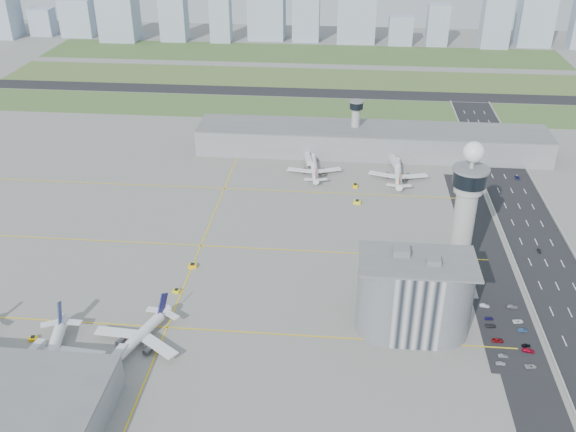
# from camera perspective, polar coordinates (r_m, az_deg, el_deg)

# --- Properties ---
(ground) EXTENTS (1000.00, 1000.00, 0.00)m
(ground) POSITION_cam_1_polar(r_m,az_deg,el_deg) (267.65, -0.71, -6.41)
(ground) COLOR gray
(grass_strip_0) EXTENTS (480.00, 50.00, 0.08)m
(grass_strip_0) POSITION_cam_1_polar(r_m,az_deg,el_deg) (470.78, -0.25, 9.59)
(grass_strip_0) COLOR #456530
(grass_strip_0) RESTS_ON ground
(grass_strip_1) EXTENTS (480.00, 60.00, 0.08)m
(grass_strip_1) POSITION_cam_1_polar(r_m,az_deg,el_deg) (541.93, 0.55, 12.16)
(grass_strip_1) COLOR #546B32
(grass_strip_1) RESTS_ON ground
(grass_strip_2) EXTENTS (480.00, 70.00, 0.08)m
(grass_strip_2) POSITION_cam_1_polar(r_m,az_deg,el_deg) (618.82, 1.20, 14.25)
(grass_strip_2) COLOR #405C2B
(grass_strip_2) RESTS_ON ground
(runway) EXTENTS (480.00, 22.00, 0.10)m
(runway) POSITION_cam_1_polar(r_m,az_deg,el_deg) (505.74, 0.17, 10.95)
(runway) COLOR black
(runway) RESTS_ON ground
(highway) EXTENTS (28.00, 500.00, 0.10)m
(highway) POSITION_cam_1_polar(r_m,az_deg,el_deg) (281.69, 23.44, -7.14)
(highway) COLOR black
(highway) RESTS_ON ground
(barrier_left) EXTENTS (0.60, 500.00, 1.20)m
(barrier_left) POSITION_cam_1_polar(r_m,az_deg,el_deg) (277.17, 20.70, -7.02)
(barrier_left) COLOR #9E9E99
(barrier_left) RESTS_ON ground
(landside_road) EXTENTS (18.00, 260.00, 0.08)m
(landside_road) POSITION_cam_1_polar(r_m,az_deg,el_deg) (266.77, 18.87, -8.33)
(landside_road) COLOR black
(landside_road) RESTS_ON ground
(parking_lot) EXTENTS (20.00, 44.00, 0.10)m
(parking_lot) POSITION_cam_1_polar(r_m,az_deg,el_deg) (257.01, 18.96, -9.92)
(parking_lot) COLOR black
(parking_lot) RESTS_ON ground
(taxiway_line_h_0) EXTENTS (260.00, 0.60, 0.01)m
(taxiway_line_h_0) POSITION_cam_1_polar(r_m,az_deg,el_deg) (250.96, -10.70, -9.72)
(taxiway_line_h_0) COLOR yellow
(taxiway_line_h_0) RESTS_ON ground
(taxiway_line_h_1) EXTENTS (260.00, 0.60, 0.01)m
(taxiway_line_h_1) POSITION_cam_1_polar(r_m,az_deg,el_deg) (298.53, -7.77, -2.64)
(taxiway_line_h_1) COLOR yellow
(taxiway_line_h_1) RESTS_ON ground
(taxiway_line_h_2) EXTENTS (260.00, 0.60, 0.01)m
(taxiway_line_h_2) POSITION_cam_1_polar(r_m,az_deg,el_deg) (349.95, -5.69, 2.44)
(taxiway_line_h_2) COLOR yellow
(taxiway_line_h_2) RESTS_ON ground
(taxiway_line_v) EXTENTS (0.60, 260.00, 0.01)m
(taxiway_line_v) POSITION_cam_1_polar(r_m,az_deg,el_deg) (298.53, -7.77, -2.64)
(taxiway_line_v) COLOR yellow
(taxiway_line_v) RESTS_ON ground
(control_tower) EXTENTS (14.00, 14.00, 64.50)m
(control_tower) POSITION_cam_1_polar(r_m,az_deg,el_deg) (259.59, 15.45, 0.32)
(control_tower) COLOR #ADAAA5
(control_tower) RESTS_ON ground
(secondary_tower) EXTENTS (8.60, 8.60, 31.90)m
(secondary_tower) POSITION_cam_1_polar(r_m,az_deg,el_deg) (391.83, 6.03, 8.34)
(secondary_tower) COLOR #ADAAA5
(secondary_tower) RESTS_ON ground
(admin_building) EXTENTS (42.00, 24.00, 33.50)m
(admin_building) POSITION_cam_1_polar(r_m,az_deg,el_deg) (241.43, 11.16, -6.96)
(admin_building) COLOR #B2B2B7
(admin_building) RESTS_ON ground
(terminal_pier) EXTENTS (210.00, 32.00, 15.80)m
(terminal_pier) POSITION_cam_1_polar(r_m,az_deg,el_deg) (394.14, 7.41, 6.68)
(terminal_pier) COLOR gray
(terminal_pier) RESTS_ON ground
(airplane_near_b) EXTENTS (45.32, 50.47, 12.30)m
(airplane_near_b) POSITION_cam_1_polar(r_m,az_deg,el_deg) (241.44, -20.46, -11.20)
(airplane_near_b) COLOR white
(airplane_near_b) RESTS_ON ground
(airplane_near_c) EXTENTS (47.19, 50.97, 11.63)m
(airplane_near_c) POSITION_cam_1_polar(r_m,az_deg,el_deg) (240.54, -13.52, -10.25)
(airplane_near_c) COLOR white
(airplane_near_c) RESTS_ON ground
(airplane_far_a) EXTENTS (34.95, 39.81, 10.25)m
(airplane_far_a) POSITION_cam_1_polar(r_m,az_deg,el_deg) (364.76, 2.35, 4.58)
(airplane_far_a) COLOR white
(airplane_far_a) RESTS_ON ground
(airplane_far_b) EXTENTS (34.22, 39.93, 10.94)m
(airplane_far_b) POSITION_cam_1_polar(r_m,az_deg,el_deg) (363.11, 9.79, 4.11)
(airplane_far_b) COLOR white
(airplane_far_b) RESTS_ON ground
(jet_bridge_near_1) EXTENTS (5.39, 14.31, 5.70)m
(jet_bridge_near_1) POSITION_cam_1_polar(r_m,az_deg,el_deg) (242.44, -22.79, -12.56)
(jet_bridge_near_1) COLOR silver
(jet_bridge_near_1) RESTS_ON ground
(jet_bridge_near_2) EXTENTS (5.39, 14.31, 5.70)m
(jet_bridge_near_2) POSITION_cam_1_polar(r_m,az_deg,el_deg) (230.78, -15.99, -13.55)
(jet_bridge_near_2) COLOR silver
(jet_bridge_near_2) RESTS_ON ground
(jet_bridge_far_0) EXTENTS (5.39, 14.31, 5.70)m
(jet_bridge_far_0) POSITION_cam_1_polar(r_m,az_deg,el_deg) (381.59, 1.68, 5.34)
(jet_bridge_far_0) COLOR silver
(jet_bridge_far_0) RESTS_ON ground
(jet_bridge_far_1) EXTENTS (5.39, 14.31, 5.70)m
(jet_bridge_far_1) POSITION_cam_1_polar(r_m,az_deg,el_deg) (382.00, 9.21, 5.00)
(jet_bridge_far_1) COLOR silver
(jet_bridge_far_1) RESTS_ON ground
(tug_1) EXTENTS (3.44, 2.79, 1.74)m
(tug_1) POSITION_cam_1_polar(r_m,az_deg,el_deg) (258.31, -21.73, -10.05)
(tug_1) COLOR #DCA504
(tug_1) RESTS_ON ground
(tug_2) EXTENTS (3.15, 2.48, 1.63)m
(tug_2) POSITION_cam_1_polar(r_m,az_deg,el_deg) (268.54, -9.89, -6.55)
(tug_2) COLOR yellow
(tug_2) RESTS_ON ground
(tug_3) EXTENTS (3.78, 2.88, 2.00)m
(tug_3) POSITION_cam_1_polar(r_m,az_deg,el_deg) (283.00, -8.49, -4.37)
(tug_3) COLOR #FDBC08
(tug_3) RESTS_ON ground
(tug_4) EXTENTS (2.75, 3.77, 2.08)m
(tug_4) POSITION_cam_1_polar(r_m,az_deg,el_deg) (351.35, 5.98, 2.72)
(tug_4) COLOR yellow
(tug_4) RESTS_ON ground
(tug_5) EXTENTS (3.89, 2.86, 2.13)m
(tug_5) POSITION_cam_1_polar(r_m,az_deg,el_deg) (334.01, 6.17, 1.27)
(tug_5) COLOR yellow
(tug_5) RESTS_ON ground
(car_lot_0) EXTENTS (3.47, 1.48, 1.17)m
(car_lot_0) POSITION_cam_1_polar(r_m,az_deg,el_deg) (242.41, 18.39, -12.32)
(car_lot_0) COLOR #B8BAC5
(car_lot_0) RESTS_ON ground
(car_lot_1) EXTENTS (3.45, 1.22, 1.13)m
(car_lot_1) POSITION_cam_1_polar(r_m,az_deg,el_deg) (245.84, 18.58, -11.70)
(car_lot_1) COLOR slate
(car_lot_1) RESTS_ON ground
(car_lot_2) EXTENTS (4.23, 1.99, 1.17)m
(car_lot_2) POSITION_cam_1_polar(r_m,az_deg,el_deg) (252.12, 18.14, -10.46)
(car_lot_2) COLOR maroon
(car_lot_2) RESTS_ON ground
(car_lot_3) EXTENTS (4.07, 2.00, 1.14)m
(car_lot_3) POSITION_cam_1_polar(r_m,az_deg,el_deg) (258.39, 17.58, -9.29)
(car_lot_3) COLOR #242426
(car_lot_3) RESTS_ON ground
(car_lot_4) EXTENTS (3.37, 1.48, 1.13)m
(car_lot_4) POSITION_cam_1_polar(r_m,az_deg,el_deg) (262.02, 17.45, -8.67)
(car_lot_4) COLOR #1C1458
(car_lot_4) RESTS_ON ground
(car_lot_5) EXTENTS (3.83, 1.72, 1.22)m
(car_lot_5) POSITION_cam_1_polar(r_m,az_deg,el_deg) (268.28, 17.07, -7.62)
(car_lot_5) COLOR silver
(car_lot_5) RESTS_ON ground
(car_lot_6) EXTENTS (4.33, 2.45, 1.14)m
(car_lot_6) POSITION_cam_1_polar(r_m,az_deg,el_deg) (244.60, 20.78, -12.39)
(car_lot_6) COLOR #A7A7A7
(car_lot_6) RESTS_ON ground
(car_lot_7) EXTENTS (4.60, 2.41, 1.27)m
(car_lot_7) POSITION_cam_1_polar(r_m,az_deg,el_deg) (251.07, 20.59, -11.12)
(car_lot_7) COLOR maroon
(car_lot_7) RESTS_ON ground
(car_lot_8) EXTENTS (3.34, 1.78, 1.08)m
(car_lot_8) POSITION_cam_1_polar(r_m,az_deg,el_deg) (253.22, 20.41, -10.73)
(car_lot_8) COLOR black
(car_lot_8) RESTS_ON ground
(car_lot_9) EXTENTS (3.88, 1.82, 1.23)m
(car_lot_9) POSITION_cam_1_polar(r_m,az_deg,el_deg) (259.99, 20.14, -9.51)
(car_lot_9) COLOR navy
(car_lot_9) RESTS_ON ground
(car_lot_10) EXTENTS (4.37, 2.55, 1.14)m
(car_lot_10) POSITION_cam_1_polar(r_m,az_deg,el_deg) (263.96, 19.77, -8.80)
(car_lot_10) COLOR white
(car_lot_10) RESTS_ON ground
(car_lot_11) EXTENTS (4.59, 2.25, 1.28)m
(car_lot_11) POSITION_cam_1_polar(r_m,az_deg,el_deg) (271.10, 19.32, -7.61)
(car_lot_11) COLOR slate
(car_lot_11) RESTS_ON ground
(car_hw_1) EXTENTS (1.22, 3.39, 1.11)m
(car_hw_1) POSITION_cam_1_polar(r_m,az_deg,el_deg) (312.54, 21.43, -2.90)
(car_hw_1) COLOR black
(car_hw_1) RESTS_ON ground
(car_hw_2) EXTENTS (2.52, 4.85, 1.31)m
(car_hw_2) POSITION_cam_1_polar(r_m,az_deg,el_deg) (381.67, 19.72, 3.23)
(car_hw_2) COLOR navy
(car_hw_2) RESTS_ON ground
(car_hw_4) EXTENTS (1.53, 3.47, 1.16)m
(car_hw_4) POSITION_cam_1_polar(r_m,az_deg,el_deg) (436.25, 16.35, 6.91)
(car_hw_4) COLOR gray
(car_hw_4) RESTS_ON ground
(skyline_bldg_2) EXTENTS (22.81, 18.25, 26.79)m
(skyline_bldg_2) POSITION_cam_1_polar(r_m,az_deg,el_deg) (734.11, -20.97, 15.83)
(skyline_bldg_2) COLOR #9EADC1
(skyline_bldg_2) RESTS_ON ground
(skyline_bldg_3) EXTENTS (32.30, 25.84, 36.93)m
(skyline_bldg_3) POSITION_cam_1_polar(r_m,az_deg,el_deg) (718.45, -18.10, 16.46)
(skyline_bldg_3) COLOR #9EADC1
(skyline_bldg_3) RESTS_ON ground
(skyline_bldg_4) EXTENTS (35.81, 28.65, 60.36)m
(skyline_bldg_4) POSITION_cam_1_polar(r_m,az_deg,el_deg) (684.21, -14.88, 17.34)
(skyline_bldg_4) COLOR #9EADC1
(skyline_bldg_4) RESTS_ON ground
(skyline_bldg_5) EXTENTS (25.49, 20.39, 66.89)m
(skyline_bldg_5) POSITION_cam_1_polar(r_m,az_deg,el_deg) (671.68, -10.20, 17.90)
(skyline_bldg_5) COLOR #9EADC1
(skyline_bldg_5) RESTS_ON ground
(skyline_bldg_6) EXTENTS (20.04, 16.03, 45.20)m
(skyline_bldg_6) POSITION_cam_1_polar(r_m,az_deg,el_deg) (661.35, -6.01, 17.06)
(skyline_bldg_6) COLOR #9EADC1
(skyline_bldg_6) RESTS_ON ground
(skyline_bldg_7) EXTENTS (35.76, 28.61, 61.22)m
(skyline_bldg_7) POSITION_cam_1_polar(r_m,az_deg,el_deg) (671.39, -1.91, 18.06)
(skyline_bldg_7) COLOR #9EADC1
(skyline_bldg_7) RESTS_ON ground
(skyline_bldg_9) EXTENTS (36.96, 29.57, 62.11)m
(skyline_bldg_9) POSITION_cam_1_polar(r_m,az_deg,el_deg) (661.65, 6.16, 17.80)
(skyline_bldg_9) COLOR #9EADC1
(skyline_bldg_9) RESTS_ON ground
(skyline_bldg_10) EXTENTS (23.01, 18.41, 27.75)m
(skyline_bldg_10) POSITION_cam_1_polar(r_m,az_deg,el_deg) (658.43, 9.97, 15.97)
(skyline_bldg_10) COLOR #9EADC1
(skyline_bldg_10) RESTS_ON ground
(skyline_bldg_11) EXTENTS (20.22, 16.18, 38.97)m
(skyline_bldg_11) POSITION_cam_1_polar(r_m,az_deg,el_deg) (660.48, 13.16, 16.20)
(skyline_bldg_11) COLOR #9EADC1
(skyline_bldg_11) RESTS_ON ground
(skyline_bldg_12) EXTENTS (26.14, 20.92, 46.89)m
(skyline_bldg_12) POSITION_cam_1_polar(r_m,az_deg,el_deg) (666.75, 17.98, 16.05)
(skyline_bldg_12) COLOR #9EADC1
(skyline_bldg_12) RESTS_ON ground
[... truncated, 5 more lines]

